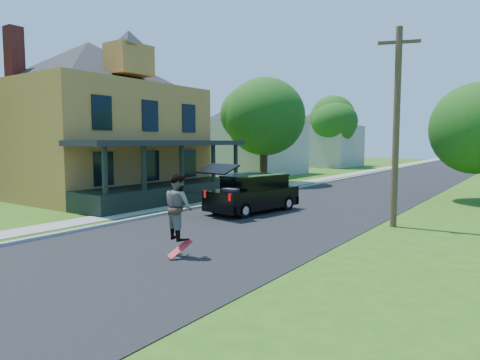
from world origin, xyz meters
The scene contains 14 objects.
ground centered at (0.00, 0.00, 0.00)m, with size 140.00×140.00×0.00m, color #295410.
street centered at (0.00, 20.00, 0.00)m, with size 8.00×120.00×0.02m, color black.
curb centered at (-4.05, 20.00, 0.00)m, with size 0.15×120.00×0.12m, color #9D9D98.
sidewalk centered at (-5.60, 20.00, 0.00)m, with size 1.30×120.00×0.03m, color gray.
front_walk centered at (-9.50, 6.00, 0.00)m, with size 6.50×1.20×0.03m, color gray.
main_house centered at (-12.80, 5.99, 4.92)m, with size 15.56×15.56×10.10m.
neighbor_house_mid centered at (-13.50, 24.00, 4.19)m, with size 12.78×12.78×8.30m.
neighbor_house_far centered at (-13.50, 40.00, 4.19)m, with size 12.78×12.78×8.30m.
black_suv centered at (-1.40, 5.71, 0.83)m, with size 2.42×4.88×2.18m.
skateboarder centered at (0.86, -1.36, 1.34)m, with size 1.04×0.93×1.78m.
skateboard centered at (1.13, -1.61, 0.26)m, with size 0.42×0.61×0.48m.
tree_left_mid centered at (-7.76, 16.82, 5.43)m, with size 6.47×6.20×8.40m.
tree_left_far centered at (-10.75, 38.21, 6.05)m, with size 6.59×6.55×9.45m.
utility_pole_near centered at (4.50, 6.00, 3.65)m, with size 1.37×0.58×7.06m.
Camera 1 is at (8.70, -9.69, 3.09)m, focal length 32.00 mm.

